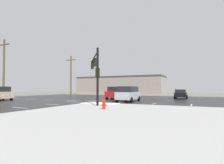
{
  "coord_description": "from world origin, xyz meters",
  "views": [
    {
      "loc": [
        15.16,
        -21.97,
        1.83
      ],
      "look_at": [
        0.67,
        8.03,
        2.9
      ],
      "focal_mm": 30.33,
      "sensor_mm": 36.0,
      "label": 1
    }
  ],
  "objects_px": {
    "utility_pole_far": "(71,75)",
    "suv_silver": "(128,94)",
    "suv_red": "(117,92)",
    "sedan_green": "(120,93)",
    "fire_hydrant": "(104,104)",
    "sedan_black": "(181,94)",
    "utility_pole_mid": "(4,68)",
    "traffic_signal_mast": "(96,68)"
  },
  "relations": [
    {
      "from": "fire_hydrant",
      "to": "suv_silver",
      "type": "xyz_separation_m",
      "value": [
        -1.96,
        10.6,
        0.55
      ]
    },
    {
      "from": "traffic_signal_mast",
      "to": "utility_pole_far",
      "type": "height_order",
      "value": "utility_pole_far"
    },
    {
      "from": "traffic_signal_mast",
      "to": "suv_silver",
      "type": "xyz_separation_m",
      "value": [
        1.22,
        6.57,
        -2.88
      ]
    },
    {
      "from": "traffic_signal_mast",
      "to": "suv_silver",
      "type": "relative_size",
      "value": 1.16
    },
    {
      "from": "fire_hydrant",
      "to": "sedan_black",
      "type": "relative_size",
      "value": 0.17
    },
    {
      "from": "utility_pole_mid",
      "to": "fire_hydrant",
      "type": "bearing_deg",
      "value": -13.21
    },
    {
      "from": "suv_red",
      "to": "utility_pole_mid",
      "type": "height_order",
      "value": "utility_pole_mid"
    },
    {
      "from": "traffic_signal_mast",
      "to": "sedan_green",
      "type": "relative_size",
      "value": 1.21
    },
    {
      "from": "suv_red",
      "to": "traffic_signal_mast",
      "type": "bearing_deg",
      "value": -164.08
    },
    {
      "from": "utility_pole_far",
      "to": "sedan_green",
      "type": "bearing_deg",
      "value": 13.49
    },
    {
      "from": "traffic_signal_mast",
      "to": "utility_pole_mid",
      "type": "relative_size",
      "value": 0.63
    },
    {
      "from": "fire_hydrant",
      "to": "utility_pole_mid",
      "type": "relative_size",
      "value": 0.09
    },
    {
      "from": "suv_red",
      "to": "utility_pole_mid",
      "type": "distance_m",
      "value": 17.43
    },
    {
      "from": "suv_red",
      "to": "sedan_green",
      "type": "bearing_deg",
      "value": 20.06
    },
    {
      "from": "suv_silver",
      "to": "traffic_signal_mast",
      "type": "bearing_deg",
      "value": -11.38
    },
    {
      "from": "suv_silver",
      "to": "utility_pole_far",
      "type": "xyz_separation_m",
      "value": [
        -14.78,
        6.57,
        3.26
      ]
    },
    {
      "from": "utility_pole_mid",
      "to": "utility_pole_far",
      "type": "height_order",
      "value": "utility_pole_mid"
    },
    {
      "from": "traffic_signal_mast",
      "to": "fire_hydrant",
      "type": "height_order",
      "value": "traffic_signal_mast"
    },
    {
      "from": "utility_pole_far",
      "to": "fire_hydrant",
      "type": "bearing_deg",
      "value": -45.71
    },
    {
      "from": "traffic_signal_mast",
      "to": "suv_silver",
      "type": "height_order",
      "value": "traffic_signal_mast"
    },
    {
      "from": "suv_silver",
      "to": "sedan_black",
      "type": "height_order",
      "value": "suv_silver"
    },
    {
      "from": "fire_hydrant",
      "to": "utility_pole_far",
      "type": "distance_m",
      "value": 24.28
    },
    {
      "from": "suv_silver",
      "to": "sedan_green",
      "type": "distance_m",
      "value": 10.26
    },
    {
      "from": "utility_pole_mid",
      "to": "sedan_black",
      "type": "bearing_deg",
      "value": 35.7
    },
    {
      "from": "sedan_black",
      "to": "sedan_green",
      "type": "bearing_deg",
      "value": 94.3
    },
    {
      "from": "suv_red",
      "to": "sedan_black",
      "type": "bearing_deg",
      "value": -58.6
    },
    {
      "from": "suv_silver",
      "to": "utility_pole_mid",
      "type": "bearing_deg",
      "value": -70.8
    },
    {
      "from": "suv_silver",
      "to": "sedan_green",
      "type": "height_order",
      "value": "suv_silver"
    },
    {
      "from": "fire_hydrant",
      "to": "sedan_black",
      "type": "bearing_deg",
      "value": 79.78
    },
    {
      "from": "sedan_green",
      "to": "sedan_black",
      "type": "relative_size",
      "value": 1.01
    },
    {
      "from": "fire_hydrant",
      "to": "traffic_signal_mast",
      "type": "bearing_deg",
      "value": 128.34
    },
    {
      "from": "sedan_black",
      "to": "utility_pole_mid",
      "type": "height_order",
      "value": "utility_pole_mid"
    },
    {
      "from": "fire_hydrant",
      "to": "sedan_green",
      "type": "height_order",
      "value": "sedan_green"
    },
    {
      "from": "fire_hydrant",
      "to": "utility_pole_far",
      "type": "relative_size",
      "value": 0.1
    },
    {
      "from": "sedan_black",
      "to": "fire_hydrant",
      "type": "bearing_deg",
      "value": 167.87
    },
    {
      "from": "fire_hydrant",
      "to": "suv_red",
      "type": "height_order",
      "value": "suv_red"
    },
    {
      "from": "sedan_green",
      "to": "suv_red",
      "type": "bearing_deg",
      "value": 13.45
    },
    {
      "from": "traffic_signal_mast",
      "to": "utility_pole_far",
      "type": "bearing_deg",
      "value": 9.21
    },
    {
      "from": "utility_pole_mid",
      "to": "suv_silver",
      "type": "bearing_deg",
      "value": 20.06
    },
    {
      "from": "suv_red",
      "to": "utility_pole_far",
      "type": "xyz_separation_m",
      "value": [
        -10.9,
        1.72,
        3.26
      ]
    },
    {
      "from": "utility_pole_far",
      "to": "suv_silver",
      "type": "bearing_deg",
      "value": -23.95
    },
    {
      "from": "suv_silver",
      "to": "suv_red",
      "type": "height_order",
      "value": "same"
    }
  ]
}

